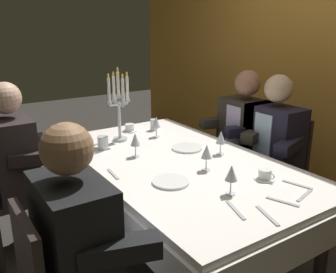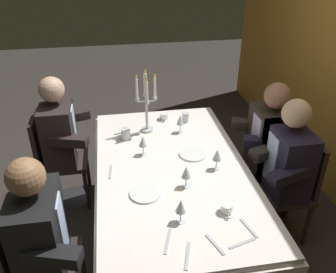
# 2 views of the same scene
# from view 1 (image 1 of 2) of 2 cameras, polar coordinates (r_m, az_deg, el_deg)

# --- Properties ---
(ground_plane) EXTENTS (12.00, 12.00, 0.00)m
(ground_plane) POSITION_cam_1_polar(r_m,az_deg,el_deg) (2.76, 1.30, -18.17)
(ground_plane) COLOR #312D28
(dining_table) EXTENTS (1.94, 1.14, 0.74)m
(dining_table) POSITION_cam_1_polar(r_m,az_deg,el_deg) (2.46, 1.40, -6.27)
(dining_table) COLOR white
(dining_table) RESTS_ON ground_plane
(candelabra) EXTENTS (0.19, 0.19, 0.56)m
(candelabra) POSITION_cam_1_polar(r_m,az_deg,el_deg) (2.76, -7.63, 4.57)
(candelabra) COLOR silver
(candelabra) RESTS_ON dining_table
(dinner_plate_0) EXTENTS (0.21, 0.21, 0.01)m
(dinner_plate_0) POSITION_cam_1_polar(r_m,az_deg,el_deg) (2.08, 0.46, -7.00)
(dinner_plate_0) COLOR white
(dinner_plate_0) RESTS_ON dining_table
(dinner_plate_1) EXTENTS (0.22, 0.22, 0.01)m
(dinner_plate_1) POSITION_cam_1_polar(r_m,az_deg,el_deg) (2.62, 2.99, -1.78)
(dinner_plate_1) COLOR white
(dinner_plate_1) RESTS_ON dining_table
(wine_glass_0) EXTENTS (0.07, 0.07, 0.16)m
(wine_glass_0) POSITION_cam_1_polar(r_m,az_deg,el_deg) (2.45, -5.10, -0.54)
(wine_glass_0) COLOR silver
(wine_glass_0) RESTS_ON dining_table
(wine_glass_1) EXTENTS (0.07, 0.07, 0.16)m
(wine_glass_1) POSITION_cam_1_polar(r_m,az_deg,el_deg) (2.86, -1.84, 2.18)
(wine_glass_1) COLOR silver
(wine_glass_1) RESTS_ON dining_table
(wine_glass_2) EXTENTS (0.07, 0.07, 0.16)m
(wine_glass_2) POSITION_cam_1_polar(r_m,az_deg,el_deg) (2.22, 6.01, -2.46)
(wine_glass_2) COLOR silver
(wine_glass_2) RESTS_ON dining_table
(wine_glass_3) EXTENTS (0.07, 0.07, 0.16)m
(wine_glass_3) POSITION_cam_1_polar(r_m,az_deg,el_deg) (1.93, 9.81, -5.73)
(wine_glass_3) COLOR silver
(wine_glass_3) RESTS_ON dining_table
(wine_glass_4) EXTENTS (0.07, 0.07, 0.16)m
(wine_glass_4) POSITION_cam_1_polar(r_m,az_deg,el_deg) (2.51, 8.21, -0.21)
(wine_glass_4) COLOR silver
(wine_glass_4) RESTS_ON dining_table
(water_tumbler_0) EXTENTS (0.06, 0.06, 0.09)m
(water_tumbler_0) POSITION_cam_1_polar(r_m,az_deg,el_deg) (3.07, -2.21, 1.85)
(water_tumbler_0) COLOR silver
(water_tumbler_0) RESTS_ON dining_table
(water_tumbler_1) EXTENTS (0.08, 0.08, 0.09)m
(water_tumbler_1) POSITION_cam_1_polar(r_m,az_deg,el_deg) (2.64, -10.06, -0.96)
(water_tumbler_1) COLOR silver
(water_tumbler_1) RESTS_ON dining_table
(coffee_cup_0) EXTENTS (0.13, 0.12, 0.06)m
(coffee_cup_0) POSITION_cam_1_polar(r_m,az_deg,el_deg) (2.19, 14.83, -5.79)
(coffee_cup_0) COLOR white
(coffee_cup_0) RESTS_ON dining_table
(coffee_cup_1) EXTENTS (0.13, 0.12, 0.06)m
(coffee_cup_1) POSITION_cam_1_polar(r_m,az_deg,el_deg) (3.06, -5.96, 1.32)
(coffee_cup_1) COLOR white
(coffee_cup_1) RESTS_ON dining_table
(fork_0) EXTENTS (0.17, 0.08, 0.01)m
(fork_0) POSITION_cam_1_polar(r_m,az_deg,el_deg) (1.95, 17.35, -9.64)
(fork_0) COLOR #B7B7BC
(fork_0) RESTS_ON dining_table
(spoon_1) EXTENTS (0.17, 0.06, 0.01)m
(spoon_1) POSITION_cam_1_polar(r_m,az_deg,el_deg) (2.17, 19.42, -7.06)
(spoon_1) COLOR #B7B7BC
(spoon_1) RESTS_ON dining_table
(spoon_2) EXTENTS (0.17, 0.03, 0.01)m
(spoon_2) POSITION_cam_1_polar(r_m,az_deg,el_deg) (2.21, -8.54, -5.77)
(spoon_2) COLOR #B7B7BC
(spoon_2) RESTS_ON dining_table
(knife_3) EXTENTS (0.19, 0.08, 0.01)m
(knife_3) POSITION_cam_1_polar(r_m,az_deg,el_deg) (1.82, 10.44, -11.14)
(knife_3) COLOR #B7B7BC
(knife_3) RESTS_ON dining_table
(fork_4) EXTENTS (0.06, 0.17, 0.01)m
(fork_4) POSITION_cam_1_polar(r_m,az_deg,el_deg) (2.06, 20.43, -8.59)
(fork_4) COLOR #B7B7BC
(fork_4) RESTS_ON dining_table
(knife_5) EXTENTS (0.19, 0.07, 0.01)m
(knife_5) POSITION_cam_1_polar(r_m,az_deg,el_deg) (1.81, 15.17, -11.74)
(knife_5) COLOR #B7B7BC
(knife_5) RESTS_ON dining_table
(seated_diner_0) EXTENTS (0.63, 0.48, 1.24)m
(seated_diner_0) POSITION_cam_1_polar(r_m,az_deg,el_deg) (2.71, -23.10, -2.82)
(seated_diner_0) COLOR #2F2422
(seated_diner_0) RESTS_ON ground_plane
(seated_diner_1) EXTENTS (0.63, 0.48, 1.24)m
(seated_diner_1) POSITION_cam_1_polar(r_m,az_deg,el_deg) (3.15, 11.88, 0.95)
(seated_diner_1) COLOR #2F2422
(seated_diner_1) RESTS_ON ground_plane
(seated_diner_2) EXTENTS (0.63, 0.48, 1.24)m
(seated_diner_2) POSITION_cam_1_polar(r_m,az_deg,el_deg) (2.95, 16.21, -0.50)
(seated_diner_2) COLOR #2F2422
(seated_diner_2) RESTS_ON ground_plane
(seated_diner_3) EXTENTS (0.63, 0.48, 1.24)m
(seated_diner_3) POSITION_cam_1_polar(r_m,az_deg,el_deg) (1.64, -14.48, -15.23)
(seated_diner_3) COLOR #2F2422
(seated_diner_3) RESTS_ON ground_plane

